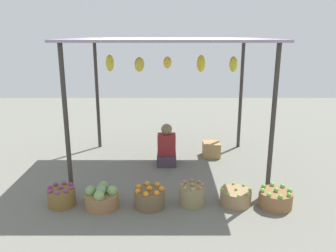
{
  "coord_description": "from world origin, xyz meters",
  "views": [
    {
      "loc": [
        -0.02,
        -6.0,
        2.42
      ],
      "look_at": [
        0.0,
        -0.6,
        0.95
      ],
      "focal_mm": 36.47,
      "sensor_mm": 36.0,
      "label": 1
    }
  ],
  "objects_px": {
    "basket_limes": "(234,197)",
    "basket_purple_onions": "(60,197)",
    "vendor_person": "(165,149)",
    "basket_oranges": "(148,198)",
    "wooden_crate_near_vendor": "(210,149)",
    "basket_cabbages": "(100,198)",
    "basket_green_apples": "(274,198)",
    "basket_potatoes": "(191,195)"
  },
  "relations": [
    {
      "from": "vendor_person",
      "to": "wooden_crate_near_vendor",
      "type": "xyz_separation_m",
      "value": [
        0.91,
        0.39,
        -0.15
      ]
    },
    {
      "from": "basket_purple_onions",
      "to": "basket_cabbages",
      "type": "height_order",
      "value": "basket_cabbages"
    },
    {
      "from": "vendor_person",
      "to": "basket_oranges",
      "type": "height_order",
      "value": "vendor_person"
    },
    {
      "from": "basket_purple_onions",
      "to": "basket_oranges",
      "type": "distance_m",
      "value": 1.28
    },
    {
      "from": "vendor_person",
      "to": "basket_green_apples",
      "type": "distance_m",
      "value": 2.32
    },
    {
      "from": "basket_oranges",
      "to": "basket_cabbages",
      "type": "bearing_deg",
      "value": -179.52
    },
    {
      "from": "vendor_person",
      "to": "wooden_crate_near_vendor",
      "type": "distance_m",
      "value": 1.0
    },
    {
      "from": "wooden_crate_near_vendor",
      "to": "basket_potatoes",
      "type": "bearing_deg",
      "value": -104.65
    },
    {
      "from": "basket_cabbages",
      "to": "basket_limes",
      "type": "bearing_deg",
      "value": 2.59
    },
    {
      "from": "wooden_crate_near_vendor",
      "to": "basket_purple_onions",
      "type": "bearing_deg",
      "value": -139.9
    },
    {
      "from": "basket_purple_onions",
      "to": "basket_potatoes",
      "type": "distance_m",
      "value": 1.9
    },
    {
      "from": "basket_purple_onions",
      "to": "basket_cabbages",
      "type": "relative_size",
      "value": 0.81
    },
    {
      "from": "basket_oranges",
      "to": "basket_potatoes",
      "type": "xyz_separation_m",
      "value": [
        0.62,
        0.06,
        0.02
      ]
    },
    {
      "from": "basket_limes",
      "to": "basket_green_apples",
      "type": "relative_size",
      "value": 0.95
    },
    {
      "from": "basket_cabbages",
      "to": "basket_limes",
      "type": "height_order",
      "value": "basket_cabbages"
    },
    {
      "from": "basket_purple_onions",
      "to": "basket_oranges",
      "type": "height_order",
      "value": "basket_oranges"
    },
    {
      "from": "vendor_person",
      "to": "wooden_crate_near_vendor",
      "type": "relative_size",
      "value": 2.17
    },
    {
      "from": "basket_limes",
      "to": "basket_green_apples",
      "type": "xyz_separation_m",
      "value": [
        0.55,
        -0.09,
        0.01
      ]
    },
    {
      "from": "vendor_person",
      "to": "basket_limes",
      "type": "distance_m",
      "value": 1.91
    },
    {
      "from": "basket_green_apples",
      "to": "wooden_crate_near_vendor",
      "type": "height_order",
      "value": "same"
    },
    {
      "from": "basket_limes",
      "to": "wooden_crate_near_vendor",
      "type": "bearing_deg",
      "value": 93.22
    },
    {
      "from": "basket_green_apples",
      "to": "basket_oranges",
      "type": "bearing_deg",
      "value": 179.85
    },
    {
      "from": "basket_potatoes",
      "to": "basket_limes",
      "type": "distance_m",
      "value": 0.64
    },
    {
      "from": "wooden_crate_near_vendor",
      "to": "basket_cabbages",
      "type": "bearing_deg",
      "value": -131.26
    },
    {
      "from": "basket_limes",
      "to": "basket_purple_onions",
      "type": "bearing_deg",
      "value": -179.08
    },
    {
      "from": "basket_purple_onions",
      "to": "wooden_crate_near_vendor",
      "type": "xyz_separation_m",
      "value": [
        2.43,
        2.04,
        0.01
      ]
    },
    {
      "from": "basket_potatoes",
      "to": "wooden_crate_near_vendor",
      "type": "bearing_deg",
      "value": 75.35
    },
    {
      "from": "basket_oranges",
      "to": "basket_limes",
      "type": "distance_m",
      "value": 1.26
    },
    {
      "from": "basket_potatoes",
      "to": "basket_oranges",
      "type": "bearing_deg",
      "value": -174.57
    },
    {
      "from": "basket_purple_onions",
      "to": "basket_oranges",
      "type": "xyz_separation_m",
      "value": [
        1.28,
        -0.04,
        0.0
      ]
    },
    {
      "from": "basket_potatoes",
      "to": "basket_green_apples",
      "type": "distance_m",
      "value": 1.2
    },
    {
      "from": "basket_oranges",
      "to": "basket_limes",
      "type": "height_order",
      "value": "basket_oranges"
    },
    {
      "from": "basket_purple_onions",
      "to": "basket_limes",
      "type": "height_order",
      "value": "basket_purple_onions"
    },
    {
      "from": "basket_purple_onions",
      "to": "wooden_crate_near_vendor",
      "type": "relative_size",
      "value": 1.1
    },
    {
      "from": "basket_potatoes",
      "to": "basket_green_apples",
      "type": "relative_size",
      "value": 0.77
    },
    {
      "from": "vendor_person",
      "to": "basket_limes",
      "type": "height_order",
      "value": "vendor_person"
    },
    {
      "from": "vendor_person",
      "to": "basket_cabbages",
      "type": "bearing_deg",
      "value": -118.63
    },
    {
      "from": "basket_purple_onions",
      "to": "basket_oranges",
      "type": "relative_size",
      "value": 0.9
    },
    {
      "from": "basket_potatoes",
      "to": "wooden_crate_near_vendor",
      "type": "height_order",
      "value": "basket_potatoes"
    },
    {
      "from": "basket_green_apples",
      "to": "basket_purple_onions",
      "type": "bearing_deg",
      "value": 179.15
    },
    {
      "from": "basket_potatoes",
      "to": "basket_purple_onions",
      "type": "bearing_deg",
      "value": -179.48
    },
    {
      "from": "wooden_crate_near_vendor",
      "to": "basket_limes",
      "type": "bearing_deg",
      "value": -86.78
    }
  ]
}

